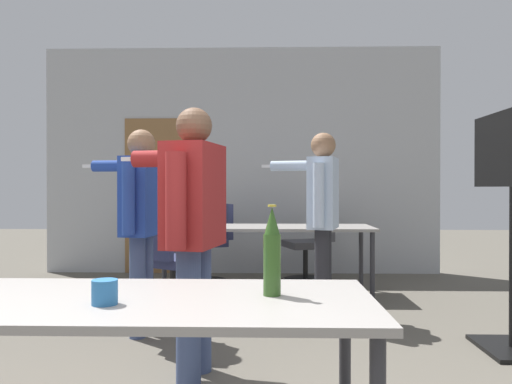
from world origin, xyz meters
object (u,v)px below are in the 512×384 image
drink_cup (105,292)px  person_left_plaid (140,210)px  office_chair_far_right (167,265)px  office_chair_mid_tucked (211,245)px  beer_bottle (272,253)px  office_chair_near_pushed (311,246)px  person_far_watching (192,217)px  person_near_casual (322,206)px

drink_cup → person_left_plaid: bearing=101.4°
office_chair_far_right → office_chair_mid_tucked: bearing=111.7°
beer_bottle → drink_cup: size_ratio=3.83×
person_left_plaid → office_chair_near_pushed: size_ratio=1.74×
person_left_plaid → beer_bottle: bearing=-144.6°
office_chair_mid_tucked → beer_bottle: 4.18m
person_far_watching → drink_cup: (-0.11, -1.25, -0.19)m
person_left_plaid → drink_cup: size_ratio=17.68×
office_chair_mid_tucked → office_chair_far_right: bearing=148.6°
beer_bottle → drink_cup: 0.61m
office_chair_mid_tucked → drink_cup: bearing=159.4°
person_left_plaid → office_chair_mid_tucked: bearing=0.2°
beer_bottle → person_left_plaid: bearing=117.4°
person_left_plaid → office_chair_far_right: bearing=2.9°
person_far_watching → office_chair_far_right: bearing=27.9°
office_chair_near_pushed → office_chair_mid_tucked: bearing=76.4°
office_chair_near_pushed → drink_cup: 4.51m
person_left_plaid → beer_bottle: 2.18m
person_far_watching → office_chair_mid_tucked: person_far_watching is taller
person_far_watching → office_chair_far_right: size_ratio=1.76×
office_chair_mid_tucked → beer_bottle: size_ratio=2.74×
office_chair_near_pushed → office_chair_far_right: 2.12m
person_left_plaid → office_chair_far_right: 0.90m
person_near_casual → office_chair_near_pushed: size_ratio=1.77×
person_left_plaid → office_chair_far_right: size_ratio=1.73×
beer_bottle → office_chair_near_pushed: bearing=83.1°
person_near_casual → person_left_plaid: person_near_casual is taller
person_far_watching → office_chair_far_right: 1.71m
person_near_casual → office_chair_mid_tucked: (-1.15, 1.64, -0.53)m
office_chair_mid_tucked → office_chair_near_pushed: office_chair_mid_tucked is taller
drink_cup → person_near_casual: bearing=68.6°
person_near_casual → person_left_plaid: 1.54m
office_chair_mid_tucked → person_far_watching: bearing=162.2°
person_near_casual → office_chair_near_pushed: 1.84m
drink_cup → office_chair_far_right: bearing=97.3°
office_chair_mid_tucked → office_chair_near_pushed: (1.21, 0.11, -0.02)m
office_chair_far_right → person_near_casual: bearing=22.8°
person_far_watching → person_near_casual: (0.92, 1.36, 0.02)m
person_far_watching → office_chair_far_right: person_far_watching is taller
person_far_watching → beer_bottle: 1.19m
office_chair_mid_tucked → drink_cup: (0.13, -4.25, 0.33)m
office_chair_far_right → beer_bottle: size_ratio=2.67×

